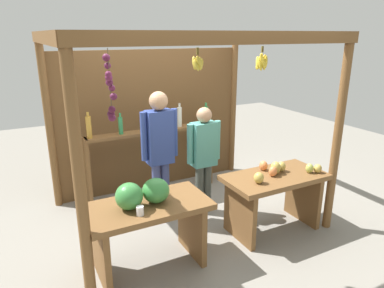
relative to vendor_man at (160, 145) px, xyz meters
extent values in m
plane|color=gray|center=(0.32, -0.04, -1.02)|extent=(12.00, 12.00, 0.00)
cylinder|color=brown|center=(-1.15, -1.13, 0.16)|extent=(0.10, 0.10, 2.36)
cylinder|color=brown|center=(1.78, -1.13, 0.16)|extent=(0.10, 0.10, 2.36)
cylinder|color=brown|center=(-1.15, 1.05, 0.16)|extent=(0.10, 0.10, 2.36)
cylinder|color=brown|center=(1.78, 1.05, 0.16)|extent=(0.10, 0.10, 2.36)
cube|color=brown|center=(0.32, -1.13, 1.28)|extent=(3.03, 0.12, 0.12)
cube|color=brown|center=(-1.15, -0.04, 1.28)|extent=(0.12, 2.28, 0.12)
cube|color=brown|center=(1.78, -0.04, 1.28)|extent=(0.12, 2.28, 0.12)
cube|color=brown|center=(0.32, 1.07, 0.04)|extent=(2.93, 0.04, 2.12)
cylinder|color=brown|center=(-0.05, -1.07, 1.17)|extent=(0.02, 0.02, 0.06)
ellipsoid|color=gold|center=(-0.01, -1.07, 1.05)|extent=(0.04, 0.06, 0.11)
ellipsoid|color=gold|center=(-0.03, -1.05, 1.05)|extent=(0.05, 0.05, 0.11)
ellipsoid|color=gold|center=(-0.05, -1.05, 1.06)|extent=(0.07, 0.04, 0.11)
ellipsoid|color=gold|center=(-0.07, -1.06, 1.06)|extent=(0.05, 0.05, 0.11)
ellipsoid|color=gold|center=(-0.08, -1.07, 1.08)|extent=(0.04, 0.07, 0.11)
ellipsoid|color=gold|center=(-0.07, -1.09, 1.05)|extent=(0.07, 0.06, 0.12)
ellipsoid|color=gold|center=(-0.06, -1.11, 1.08)|extent=(0.07, 0.04, 0.11)
ellipsoid|color=gold|center=(-0.03, -1.08, 1.07)|extent=(0.05, 0.05, 0.11)
cylinder|color=brown|center=(0.68, -1.03, 1.17)|extent=(0.02, 0.02, 0.06)
ellipsoid|color=gold|center=(0.71, -1.03, 1.06)|extent=(0.04, 0.07, 0.14)
ellipsoid|color=gold|center=(0.70, -1.02, 1.06)|extent=(0.07, 0.07, 0.14)
ellipsoid|color=gold|center=(0.68, -1.01, 1.07)|extent=(0.07, 0.04, 0.14)
ellipsoid|color=gold|center=(0.66, -1.00, 1.04)|extent=(0.08, 0.06, 0.14)
ellipsoid|color=gold|center=(0.65, -1.02, 1.04)|extent=(0.06, 0.08, 0.14)
ellipsoid|color=gold|center=(0.66, -1.04, 1.03)|extent=(0.05, 0.07, 0.14)
ellipsoid|color=gold|center=(0.67, -1.05, 1.07)|extent=(0.07, 0.05, 0.14)
ellipsoid|color=gold|center=(0.68, -1.06, 1.04)|extent=(0.06, 0.04, 0.14)
ellipsoid|color=gold|center=(0.71, -1.05, 1.05)|extent=(0.06, 0.07, 0.14)
cylinder|color=#4C422D|center=(-0.76, -0.79, 0.93)|extent=(0.01, 0.01, 0.55)
sphere|color=#511938|center=(-0.78, -0.78, 1.12)|extent=(0.07, 0.07, 0.07)
sphere|color=#511938|center=(-0.77, -0.77, 1.05)|extent=(0.06, 0.06, 0.06)
sphere|color=#601E42|center=(-0.78, -0.82, 0.98)|extent=(0.06, 0.06, 0.06)
sphere|color=#601E42|center=(-0.78, -0.81, 0.95)|extent=(0.06, 0.06, 0.06)
sphere|color=#511938|center=(-0.77, -0.79, 0.91)|extent=(0.06, 0.06, 0.06)
sphere|color=#601E42|center=(-0.75, -0.78, 0.86)|extent=(0.06, 0.06, 0.06)
sphere|color=#511938|center=(-0.75, -0.81, 0.79)|extent=(0.06, 0.06, 0.06)
sphere|color=#47142D|center=(-0.77, -0.82, 0.68)|extent=(0.06, 0.06, 0.06)
sphere|color=#47142D|center=(-0.77, -0.77, 0.63)|extent=(0.07, 0.07, 0.07)
sphere|color=#511938|center=(-0.76, -0.78, 0.59)|extent=(0.07, 0.07, 0.07)
cube|color=brown|center=(-0.49, -0.86, -0.32)|extent=(1.23, 0.64, 0.06)
cube|color=brown|center=(-0.98, -0.86, -0.69)|extent=(0.06, 0.58, 0.66)
cube|color=brown|center=(0.00, -0.86, -0.69)|extent=(0.06, 0.58, 0.66)
ellipsoid|color=#38843D|center=(-0.40, -0.85, -0.17)|extent=(0.29, 0.29, 0.25)
ellipsoid|color=#38843D|center=(-0.68, -0.87, -0.16)|extent=(0.36, 0.36, 0.26)
cylinder|color=white|center=(-0.63, -1.04, -0.25)|extent=(0.07, 0.07, 0.09)
cube|color=brown|center=(1.12, -0.86, -0.32)|extent=(1.23, 0.64, 0.06)
cube|color=brown|center=(0.63, -0.86, -0.69)|extent=(0.06, 0.58, 0.66)
cube|color=brown|center=(1.62, -0.86, -0.69)|extent=(0.06, 0.58, 0.66)
ellipsoid|color=#B79E47|center=(0.80, -0.96, -0.23)|extent=(0.16, 0.16, 0.13)
ellipsoid|color=#B79E47|center=(1.26, -0.80, -0.23)|extent=(0.15, 0.15, 0.12)
ellipsoid|color=#E07F47|center=(1.09, -0.67, -0.23)|extent=(0.14, 0.14, 0.12)
ellipsoid|color=#A8B24C|center=(1.53, -0.99, -0.24)|extent=(0.12, 0.12, 0.12)
ellipsoid|color=#E07F47|center=(1.07, -0.87, -0.23)|extent=(0.14, 0.14, 0.12)
ellipsoid|color=#B79E47|center=(1.15, -0.83, -0.22)|extent=(0.16, 0.16, 0.15)
ellipsoid|color=#B79E47|center=(1.63, -1.04, -0.24)|extent=(0.13, 0.13, 0.11)
cube|color=brown|center=(-0.76, 0.78, -0.52)|extent=(0.05, 0.20, 1.00)
cube|color=brown|center=(1.15, 0.78, -0.52)|extent=(0.05, 0.20, 1.00)
cube|color=brown|center=(0.20, 0.78, -0.04)|extent=(1.91, 0.22, 0.04)
cylinder|color=gold|center=(-0.69, 0.78, 0.13)|extent=(0.07, 0.07, 0.30)
cylinder|color=gold|center=(-0.69, 0.78, 0.31)|extent=(0.03, 0.03, 0.06)
cylinder|color=#338C4C|center=(-0.26, 0.78, 0.10)|extent=(0.06, 0.06, 0.24)
cylinder|color=#338C4C|center=(-0.26, 0.78, 0.25)|extent=(0.03, 0.03, 0.06)
cylinder|color=#338C4C|center=(0.20, 0.78, 0.10)|extent=(0.06, 0.06, 0.23)
cylinder|color=#338C4C|center=(0.20, 0.78, 0.25)|extent=(0.03, 0.03, 0.06)
cylinder|color=silver|center=(0.64, 0.78, 0.13)|extent=(0.07, 0.07, 0.30)
cylinder|color=silver|center=(0.64, 0.78, 0.31)|extent=(0.03, 0.03, 0.06)
cylinder|color=#338C4C|center=(1.09, 0.78, 0.11)|extent=(0.07, 0.07, 0.26)
cylinder|color=#338C4C|center=(1.09, 0.78, 0.27)|extent=(0.03, 0.03, 0.06)
cylinder|color=#3B4376|center=(-0.06, 0.00, -0.62)|extent=(0.11, 0.11, 0.79)
cylinder|color=#3B4376|center=(0.06, 0.00, -0.62)|extent=(0.11, 0.11, 0.79)
cube|color=#2D428C|center=(0.00, 0.00, 0.11)|extent=(0.32, 0.19, 0.67)
cylinder|color=#2D428C|center=(-0.20, 0.00, 0.14)|extent=(0.08, 0.08, 0.60)
cylinder|color=#2D428C|center=(0.20, 0.00, 0.14)|extent=(0.08, 0.08, 0.60)
sphere|color=tan|center=(0.00, 0.00, 0.55)|extent=(0.23, 0.23, 0.23)
cylinder|color=#454A43|center=(0.52, -0.08, -0.68)|extent=(0.11, 0.11, 0.68)
cylinder|color=#454A43|center=(0.64, -0.08, -0.68)|extent=(0.11, 0.11, 0.68)
cube|color=teal|center=(0.58, -0.08, -0.05)|extent=(0.32, 0.19, 0.58)
cylinder|color=teal|center=(0.38, -0.08, -0.02)|extent=(0.08, 0.08, 0.52)
cylinder|color=teal|center=(0.78, -0.08, -0.02)|extent=(0.08, 0.08, 0.52)
sphere|color=tan|center=(0.58, -0.08, 0.34)|extent=(0.20, 0.20, 0.20)
camera|label=1|loc=(-1.53, -3.82, 1.31)|focal=32.66mm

